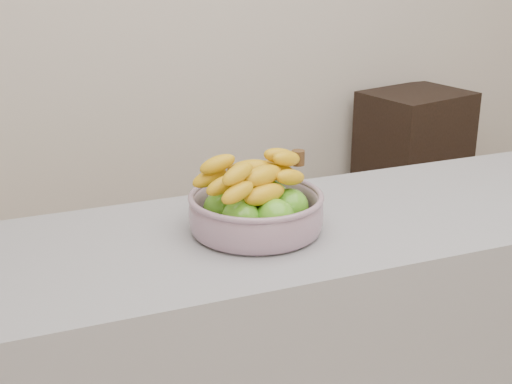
{
  "coord_description": "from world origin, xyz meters",
  "views": [
    {
      "loc": [
        -0.94,
        -1.07,
        1.58
      ],
      "look_at": [
        -0.34,
        0.41,
        1.0
      ],
      "focal_mm": 50.0,
      "sensor_mm": 36.0,
      "label": 1
    }
  ],
  "objects": [
    {
      "name": "counter",
      "position": [
        0.0,
        0.41,
        0.45
      ],
      "size": [
        2.0,
        0.6,
        0.9
      ],
      "primitive_type": "cube",
      "color": "#9C9DA4",
      "rests_on": "ground"
    },
    {
      "name": "cabinet",
      "position": [
        1.05,
        1.78,
        0.43
      ],
      "size": [
        0.55,
        0.48,
        0.86
      ],
      "primitive_type": "cube",
      "rotation": [
        0.0,
        0.0,
        0.23
      ],
      "color": "black",
      "rests_on": "ground"
    },
    {
      "name": "fruit_bowl",
      "position": [
        -0.34,
        0.41,
        0.96
      ],
      "size": [
        0.33,
        0.33,
        0.18
      ],
      "rotation": [
        0.0,
        0.0,
        0.21
      ],
      "color": "#A1B3C2",
      "rests_on": "counter"
    }
  ]
}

